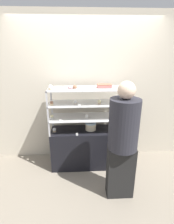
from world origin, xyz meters
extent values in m
plane|color=gray|center=(0.00, 0.00, 0.00)|extent=(20.00, 20.00, 0.00)
cube|color=beige|center=(0.00, 0.37, 1.30)|extent=(8.00, 0.05, 2.60)
cube|color=black|center=(0.00, 0.00, 0.34)|extent=(1.23, 0.44, 0.69)
cube|color=#B7B7BC|center=(-0.60, 0.21, 0.81)|extent=(0.02, 0.02, 0.24)
cube|color=#B7B7BC|center=(0.60, 0.21, 0.81)|extent=(0.02, 0.02, 0.24)
cube|color=#B7B7BC|center=(-0.60, -0.21, 0.81)|extent=(0.02, 0.02, 0.24)
cube|color=#B7B7BC|center=(0.60, -0.21, 0.81)|extent=(0.02, 0.02, 0.24)
cube|color=silver|center=(0.00, 0.00, 0.92)|extent=(1.23, 0.44, 0.01)
cube|color=#B7B7BC|center=(-0.60, 0.21, 1.05)|extent=(0.02, 0.02, 0.24)
cube|color=#B7B7BC|center=(0.60, 0.21, 1.05)|extent=(0.02, 0.02, 0.24)
cube|color=#B7B7BC|center=(-0.60, -0.21, 1.05)|extent=(0.02, 0.02, 0.24)
cube|color=#B7B7BC|center=(0.60, -0.21, 1.05)|extent=(0.02, 0.02, 0.24)
cube|color=silver|center=(0.00, 0.00, 1.16)|extent=(1.23, 0.44, 0.01)
cube|color=#B7B7BC|center=(-0.60, 0.21, 1.29)|extent=(0.02, 0.02, 0.24)
cube|color=#B7B7BC|center=(0.60, 0.21, 1.29)|extent=(0.02, 0.02, 0.24)
cube|color=#B7B7BC|center=(-0.60, -0.21, 1.29)|extent=(0.02, 0.02, 0.24)
cube|color=#B7B7BC|center=(0.60, -0.21, 1.29)|extent=(0.02, 0.02, 0.24)
cube|color=silver|center=(0.00, 0.00, 1.41)|extent=(1.23, 0.44, 0.01)
cylinder|color=beige|center=(0.06, 0.01, 0.74)|extent=(0.18, 0.18, 0.12)
cylinder|color=silver|center=(0.06, 0.01, 0.81)|extent=(0.19, 0.19, 0.02)
cube|color=#C66660|center=(0.28, 0.02, 1.44)|extent=(0.22, 0.13, 0.05)
cube|color=#8C5B42|center=(0.28, 0.02, 1.46)|extent=(0.22, 0.13, 0.01)
cylinder|color=#CCB28C|center=(-0.55, -0.04, 0.70)|extent=(0.06, 0.06, 0.02)
sphere|color=white|center=(-0.55, -0.04, 0.73)|extent=(0.06, 0.06, 0.06)
cylinder|color=beige|center=(0.56, -0.12, 0.70)|extent=(0.06, 0.06, 0.02)
sphere|color=silver|center=(0.56, -0.12, 0.73)|extent=(0.06, 0.06, 0.06)
cube|color=white|center=(-0.17, -0.20, 0.71)|extent=(0.04, 0.00, 0.04)
cylinder|color=white|center=(-0.57, -0.05, 0.94)|extent=(0.05, 0.05, 0.02)
sphere|color=#F4EAB2|center=(-0.57, -0.05, 0.97)|extent=(0.05, 0.05, 0.05)
cylinder|color=white|center=(-0.01, -0.05, 0.94)|extent=(0.05, 0.05, 0.02)
sphere|color=white|center=(-0.01, -0.05, 0.97)|extent=(0.05, 0.05, 0.05)
cylinder|color=beige|center=(0.57, -0.07, 0.94)|extent=(0.05, 0.05, 0.02)
sphere|color=#8C5B42|center=(0.57, -0.07, 0.97)|extent=(0.05, 0.05, 0.05)
cube|color=white|center=(-0.42, -0.20, 0.95)|extent=(0.04, 0.00, 0.04)
cylinder|color=#CCB28C|center=(-0.55, -0.11, 1.18)|extent=(0.05, 0.05, 0.03)
sphere|color=#8C5B42|center=(-0.55, -0.11, 1.21)|extent=(0.05, 0.05, 0.05)
cylinder|color=beige|center=(-0.19, -0.08, 1.18)|extent=(0.05, 0.05, 0.03)
sphere|color=white|center=(-0.19, -0.08, 1.21)|extent=(0.05, 0.05, 0.05)
cylinder|color=#CCB28C|center=(0.19, -0.08, 1.18)|extent=(0.05, 0.05, 0.03)
sphere|color=#F4EAB2|center=(0.19, -0.08, 1.21)|extent=(0.05, 0.05, 0.05)
cylinder|color=white|center=(0.56, -0.07, 1.18)|extent=(0.05, 0.05, 0.03)
sphere|color=#8C5B42|center=(0.56, -0.07, 1.21)|extent=(0.05, 0.05, 0.05)
cube|color=white|center=(-0.12, -0.20, 1.19)|extent=(0.04, 0.00, 0.04)
cylinder|color=#CCB28C|center=(-0.56, -0.08, 1.42)|extent=(0.06, 0.06, 0.02)
sphere|color=white|center=(-0.56, -0.08, 1.45)|extent=(0.07, 0.07, 0.07)
cylinder|color=white|center=(-0.19, -0.12, 1.42)|extent=(0.06, 0.06, 0.02)
sphere|color=#8C5B42|center=(-0.19, -0.12, 1.45)|extent=(0.07, 0.07, 0.07)
cylinder|color=white|center=(0.55, -0.05, 1.42)|extent=(0.06, 0.06, 0.02)
sphere|color=silver|center=(0.55, -0.05, 1.45)|extent=(0.07, 0.07, 0.07)
cube|color=white|center=(-0.07, -0.20, 1.43)|extent=(0.04, 0.00, 0.04)
torus|color=#EFB2BC|center=(-0.24, 0.02, 1.43)|extent=(0.13, 0.13, 0.03)
cube|color=black|center=(0.43, -0.73, 0.38)|extent=(0.37, 0.20, 0.76)
cylinder|color=#26262D|center=(0.43, -0.73, 1.10)|extent=(0.38, 0.38, 0.66)
sphere|color=beige|center=(0.43, -0.73, 1.54)|extent=(0.22, 0.22, 0.22)
camera|label=1|loc=(-0.14, -2.71, 1.98)|focal=28.00mm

